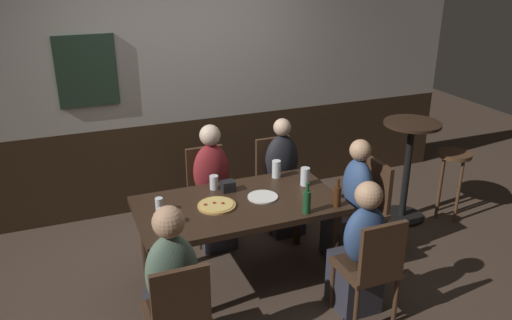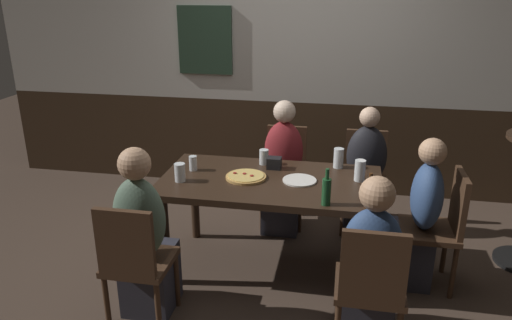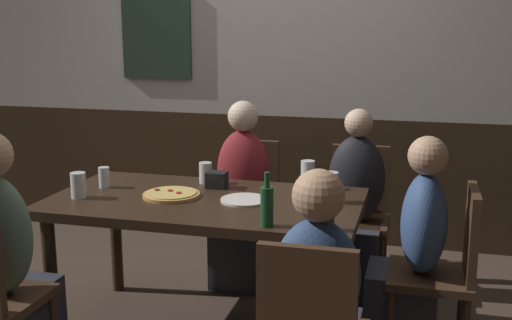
# 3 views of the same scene
# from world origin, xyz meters

# --- Properties ---
(ground_plane) EXTENTS (12.00, 12.00, 0.00)m
(ground_plane) POSITION_xyz_m (0.00, 0.00, 0.00)
(ground_plane) COLOR #423328
(wall_back) EXTENTS (6.40, 0.13, 2.60)m
(wall_back) POSITION_xyz_m (-0.01, 1.65, 1.30)
(wall_back) COLOR #332316
(wall_back) RESTS_ON ground_plane
(dining_table) EXTENTS (1.62, 0.87, 0.74)m
(dining_table) POSITION_xyz_m (0.00, 0.00, 0.66)
(dining_table) COLOR black
(dining_table) RESTS_ON ground_plane
(chair_left_near) EXTENTS (0.40, 0.40, 0.88)m
(chair_left_near) POSITION_xyz_m (-0.71, -0.85, 0.50)
(chair_left_near) COLOR #422B1C
(chair_left_near) RESTS_ON ground_plane
(chair_right_near) EXTENTS (0.40, 0.40, 0.88)m
(chair_right_near) POSITION_xyz_m (0.71, -0.85, 0.50)
(chair_right_near) COLOR #422B1C
(chair_right_near) RESTS_ON ground_plane
(chair_right_far) EXTENTS (0.40, 0.40, 0.88)m
(chair_right_far) POSITION_xyz_m (0.71, 0.85, 0.50)
(chair_right_far) COLOR #422B1C
(chair_right_far) RESTS_ON ground_plane
(chair_head_east) EXTENTS (0.40, 0.40, 0.88)m
(chair_head_east) POSITION_xyz_m (1.23, 0.00, 0.50)
(chair_head_east) COLOR #422B1C
(chair_head_east) RESTS_ON ground_plane
(chair_mid_far) EXTENTS (0.40, 0.40, 0.88)m
(chair_mid_far) POSITION_xyz_m (0.00, 0.85, 0.50)
(chair_mid_far) COLOR #422B1C
(chair_mid_far) RESTS_ON ground_plane
(person_left_near) EXTENTS (0.34, 0.37, 1.19)m
(person_left_near) POSITION_xyz_m (-0.71, -0.69, 0.50)
(person_left_near) COLOR #2D2D38
(person_left_near) RESTS_ON ground_plane
(person_right_near) EXTENTS (0.34, 0.37, 1.11)m
(person_right_near) POSITION_xyz_m (0.71, -0.69, 0.47)
(person_right_near) COLOR #2D2D38
(person_right_near) RESTS_ON ground_plane
(person_right_far) EXTENTS (0.34, 0.37, 1.14)m
(person_right_far) POSITION_xyz_m (0.71, 0.69, 0.48)
(person_right_far) COLOR #2D2D38
(person_right_far) RESTS_ON ground_plane
(person_head_east) EXTENTS (0.37, 0.34, 1.12)m
(person_head_east) POSITION_xyz_m (1.06, 0.00, 0.47)
(person_head_east) COLOR #2D2D38
(person_head_east) RESTS_ON ground_plane
(person_mid_far) EXTENTS (0.34, 0.37, 1.17)m
(person_mid_far) POSITION_xyz_m (-0.00, 0.69, 0.49)
(person_mid_far) COLOR #2D2D38
(person_mid_far) RESTS_ON ground_plane
(pizza) EXTENTS (0.30, 0.30, 0.03)m
(pizza) POSITION_xyz_m (-0.18, -0.01, 0.75)
(pizza) COLOR tan
(pizza) RESTS_ON dining_table
(beer_glass_tall) EXTENTS (0.08, 0.08, 0.14)m
(beer_glass_tall) POSITION_xyz_m (-0.64, -0.15, 0.80)
(beer_glass_tall) COLOR silver
(beer_glass_tall) RESTS_ON dining_table
(pint_glass_stout) EXTENTS (0.08, 0.08, 0.16)m
(pint_glass_stout) POSITION_xyz_m (0.48, 0.34, 0.81)
(pint_glass_stout) COLOR silver
(pint_glass_stout) RESTS_ON dining_table
(pint_glass_amber) EXTENTS (0.06, 0.06, 0.11)m
(pint_glass_amber) POSITION_xyz_m (-0.62, 0.08, 0.79)
(pint_glass_amber) COLOR silver
(pint_glass_amber) RESTS_ON dining_table
(tumbler_short) EXTENTS (0.07, 0.07, 0.12)m
(tumbler_short) POSITION_xyz_m (-0.10, 0.31, 0.80)
(tumbler_short) COLOR silver
(tumbler_short) RESTS_ON dining_table
(beer_glass_half) EXTENTS (0.08, 0.08, 0.16)m
(beer_glass_half) POSITION_xyz_m (0.64, 0.10, 0.81)
(beer_glass_half) COLOR silver
(beer_glass_half) RESTS_ON dining_table
(beer_bottle_green) EXTENTS (0.06, 0.06, 0.25)m
(beer_bottle_green) POSITION_xyz_m (0.42, -0.36, 0.84)
(beer_bottle_green) COLOR #194723
(beer_bottle_green) RESTS_ON dining_table
(beer_bottle_brown) EXTENTS (0.06, 0.06, 0.24)m
(beer_bottle_brown) POSITION_xyz_m (0.70, -0.35, 0.83)
(beer_bottle_brown) COLOR #42230F
(beer_bottle_brown) RESTS_ON dining_table
(plate_white_large) EXTENTS (0.25, 0.25, 0.01)m
(plate_white_large) POSITION_xyz_m (0.21, 0.01, 0.75)
(plate_white_large) COLOR white
(plate_white_large) RESTS_ON dining_table
(condiment_caddy) EXTENTS (0.11, 0.09, 0.09)m
(condiment_caddy) POSITION_xyz_m (-0.01, 0.23, 0.79)
(condiment_caddy) COLOR black
(condiment_caddy) RESTS_ON dining_table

